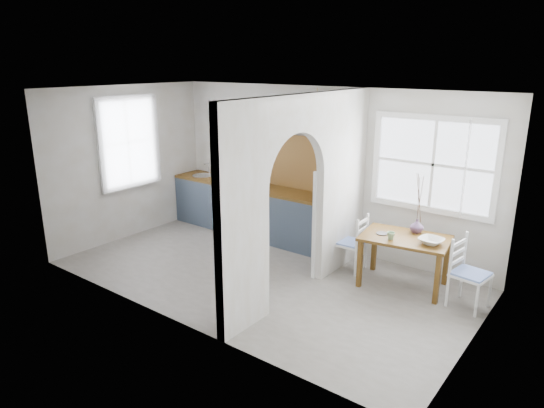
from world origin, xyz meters
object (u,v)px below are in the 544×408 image
Objects in this scene: dining_table at (403,261)px; chair_left at (351,242)px; chair_right at (471,273)px; kettle at (334,195)px; vase at (417,226)px.

chair_left is (-0.84, 0.05, 0.07)m from dining_table.
chair_right reaches higher than dining_table.
kettle is 1.28× the size of vase.
vase is (1.31, -0.00, -0.22)m from kettle.
chair_right is 0.97m from vase.
chair_left is 0.99m from vase.
vase reaches higher than dining_table.
vase is at bearing 99.87° from chair_left.
chair_left is at bearing 168.52° from dining_table.
kettle is (-2.16, 0.33, 0.57)m from chair_right.
chair_left is at bearing -15.18° from kettle.
chair_left is at bearing 94.96° from chair_right.
dining_table is 1.26× the size of chair_right.
dining_table is at bearing -0.57° from kettle.
kettle is at bearing 90.29° from chair_right.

